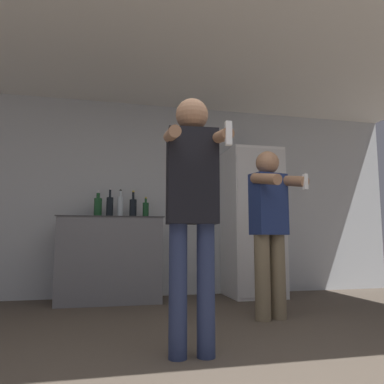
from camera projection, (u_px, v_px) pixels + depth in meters
name	position (u px, v px, depth m)	size (l,w,h in m)	color
wall_back	(154.00, 198.00, 5.01)	(7.00, 0.06, 2.55)	#B2B7BC
ceiling_slab	(178.00, 44.00, 3.56)	(7.00, 3.79, 0.05)	silver
refrigerator	(252.00, 222.00, 4.89)	(0.67, 0.70, 1.90)	white
counter	(110.00, 259.00, 4.45)	(1.21, 0.68, 0.99)	slate
bottle_tall_gin	(146.00, 210.00, 4.65)	(0.08, 0.08, 0.26)	#194723
bottle_red_label	(120.00, 206.00, 4.58)	(0.07, 0.07, 0.35)	silver
bottle_amber_bourbon	(133.00, 208.00, 4.61)	(0.09, 0.09, 0.34)	black
bottle_dark_rum	(110.00, 207.00, 4.55)	(0.08, 0.08, 0.36)	black
bottle_short_whiskey	(98.00, 206.00, 4.52)	(0.09, 0.09, 0.33)	#194723
person_woman_foreground	(192.00, 198.00, 2.43)	(0.41, 0.50, 1.67)	navy
person_man_side	(270.00, 223.00, 3.52)	(0.47, 0.52, 1.57)	#75664C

